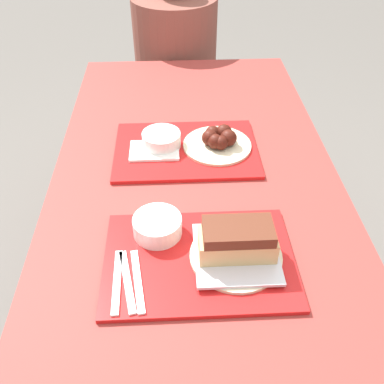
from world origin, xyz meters
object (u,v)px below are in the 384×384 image
at_px(tray_near, 199,260).
at_px(person_seated_across, 175,50).
at_px(tray_far, 186,150).
at_px(bowl_coleslaw_far, 161,139).
at_px(brisket_sandwich_plate, 237,245).
at_px(wings_plate_far, 218,140).
at_px(bowl_coleslaw_near, 157,225).

relative_size(tray_near, person_seated_across, 0.62).
height_order(tray_near, person_seated_across, person_seated_across).
bearing_deg(tray_far, person_seated_across, 91.02).
height_order(tray_far, bowl_coleslaw_far, bowl_coleslaw_far).
bearing_deg(brisket_sandwich_plate, tray_far, 102.42).
bearing_deg(tray_near, brisket_sandwich_plate, -0.04).
xyz_separation_m(tray_near, wings_plate_far, (0.09, 0.44, 0.03)).
xyz_separation_m(tray_near, bowl_coleslaw_near, (-0.09, 0.08, 0.03)).
relative_size(bowl_coleslaw_near, wings_plate_far, 0.56).
bearing_deg(bowl_coleslaw_far, tray_far, -10.86).
distance_m(tray_near, wings_plate_far, 0.45).
bearing_deg(wings_plate_far, person_seated_across, 97.39).
bearing_deg(brisket_sandwich_plate, bowl_coleslaw_near, 154.57).
height_order(bowl_coleslaw_far, wings_plate_far, wings_plate_far).
xyz_separation_m(brisket_sandwich_plate, wings_plate_far, (0.00, 0.44, -0.02)).
distance_m(tray_near, person_seated_across, 1.32).
distance_m(tray_near, tray_far, 0.44).
xyz_separation_m(tray_far, brisket_sandwich_plate, (0.10, -0.44, 0.04)).
bearing_deg(person_seated_across, brisket_sandwich_plate, -85.16).
relative_size(tray_near, wings_plate_far, 2.07).
relative_size(tray_near, bowl_coleslaw_near, 3.71).
xyz_separation_m(bowl_coleslaw_far, wings_plate_far, (0.17, -0.01, -0.00)).
distance_m(brisket_sandwich_plate, bowl_coleslaw_far, 0.48).
relative_size(bowl_coleslaw_near, brisket_sandwich_plate, 0.55).
xyz_separation_m(bowl_coleslaw_near, person_seated_across, (0.07, 1.24, -0.08)).
height_order(tray_far, bowl_coleslaw_near, bowl_coleslaw_near).
relative_size(brisket_sandwich_plate, bowl_coleslaw_far, 1.80).
bearing_deg(wings_plate_far, bowl_coleslaw_far, 177.26).
height_order(bowl_coleslaw_near, wings_plate_far, wings_plate_far).
height_order(tray_near, tray_far, same).
distance_m(brisket_sandwich_plate, wings_plate_far, 0.44).
relative_size(wings_plate_far, person_seated_across, 0.30).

